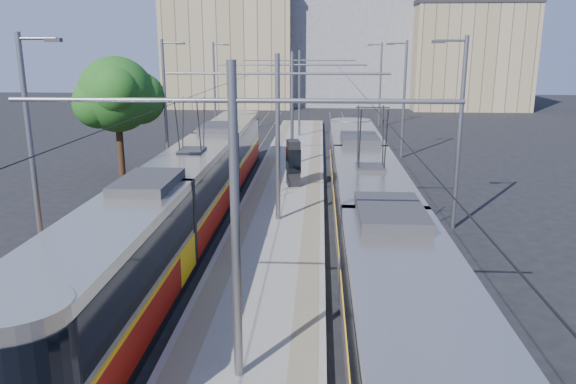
{
  "coord_description": "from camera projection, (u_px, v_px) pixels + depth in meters",
  "views": [
    {
      "loc": [
        1.77,
        -15.26,
        7.53
      ],
      "look_at": [
        0.45,
        7.67,
        1.6
      ],
      "focal_mm": 35.0,
      "sensor_mm": 36.0,
      "label": 1
    }
  ],
  "objects": [
    {
      "name": "tram_right",
      "position": [
        369.0,
        207.0,
        20.51
      ],
      "size": [
        2.43,
        29.89,
        5.5
      ],
      "color": "black",
      "rests_on": "ground"
    },
    {
      "name": "building_centre",
      "position": [
        353.0,
        39.0,
        76.11
      ],
      "size": [
        18.36,
        14.28,
        17.26
      ],
      "color": "gray",
      "rests_on": "ground"
    },
    {
      "name": "tactile_strip_left",
      "position": [
        265.0,
        173.0,
        33.17
      ],
      "size": [
        0.7,
        50.0,
        0.01
      ],
      "primitive_type": "cube",
      "color": "gray",
      "rests_on": "platform"
    },
    {
      "name": "building_right",
      "position": [
        467.0,
        56.0,
        70.07
      ],
      "size": [
        14.28,
        10.2,
        12.97
      ],
      "color": "tan",
      "rests_on": "ground"
    },
    {
      "name": "building_left",
      "position": [
        231.0,
        47.0,
        73.39
      ],
      "size": [
        16.32,
        12.24,
        15.21
      ],
      "color": "tan",
      "rests_on": "ground"
    },
    {
      "name": "street_lamps",
      "position": [
        293.0,
        101.0,
        35.99
      ],
      "size": [
        15.18,
        38.22,
        8.0
      ],
      "color": "slate",
      "rests_on": "ground"
    },
    {
      "name": "tram_left",
      "position": [
        193.0,
        188.0,
        23.95
      ],
      "size": [
        2.43,
        30.97,
        5.5
      ],
      "color": "black",
      "rests_on": "ground"
    },
    {
      "name": "tactile_strip_right",
      "position": [
        314.0,
        174.0,
        33.01
      ],
      "size": [
        0.7,
        50.0,
        0.01
      ],
      "primitive_type": "cube",
      "color": "gray",
      "rests_on": "platform"
    },
    {
      "name": "platform",
      "position": [
        289.0,
        176.0,
        33.13
      ],
      "size": [
        4.0,
        50.0,
        0.3
      ],
      "primitive_type": "cube",
      "color": "gray",
      "rests_on": "ground"
    },
    {
      "name": "shelter",
      "position": [
        293.0,
        162.0,
        30.09
      ],
      "size": [
        0.87,
        1.21,
        2.44
      ],
      "rotation": [
        0.0,
        0.0,
        0.19
      ],
      "color": "black",
      "rests_on": "platform"
    },
    {
      "name": "rails",
      "position": [
        289.0,
        178.0,
        33.17
      ],
      "size": [
        8.71,
        70.0,
        0.03
      ],
      "color": "gray",
      "rests_on": "ground"
    },
    {
      "name": "tree",
      "position": [
        122.0,
        96.0,
        33.0
      ],
      "size": [
        4.86,
        4.5,
        7.07
      ],
      "color": "#382314",
      "rests_on": "ground"
    },
    {
      "name": "ground",
      "position": [
        258.0,
        308.0,
        16.74
      ],
      "size": [
        160.0,
        160.0,
        0.0
      ],
      "primitive_type": "plane",
      "color": "black",
      "rests_on": "ground"
    },
    {
      "name": "catenary",
      "position": [
        287.0,
        107.0,
        29.29
      ],
      "size": [
        9.2,
        70.0,
        7.0
      ],
      "color": "slate",
      "rests_on": "platform"
    },
    {
      "name": "track_arrow",
      "position": [
        102.0,
        358.0,
        14.03
      ],
      "size": [
        1.2,
        5.0,
        0.01
      ],
      "primitive_type": "cube",
      "color": "silver",
      "rests_on": "ground"
    }
  ]
}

